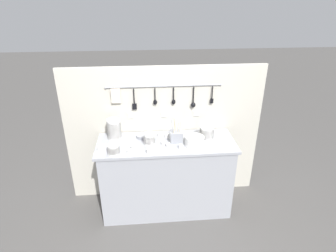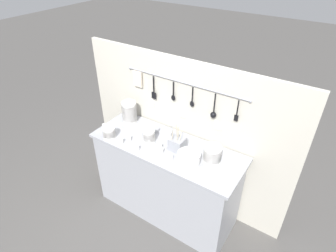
{
  "view_description": "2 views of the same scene",
  "coord_description": "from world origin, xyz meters",
  "px_view_note": "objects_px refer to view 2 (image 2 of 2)",
  "views": [
    {
      "loc": [
        -0.21,
        -2.68,
        2.41
      ],
      "look_at": [
        0.02,
        0.0,
        1.1
      ],
      "focal_mm": 30.0,
      "sensor_mm": 36.0,
      "label": 1
    },
    {
      "loc": [
        1.18,
        -1.76,
        2.57
      ],
      "look_at": [
        0.04,
        -0.03,
        1.17
      ],
      "focal_mm": 30.0,
      "sensor_mm": 36.0,
      "label": 2
    }
  ],
  "objects_px": {
    "cutlery_caddy": "(177,144)",
    "cup_edge_far": "(121,141)",
    "bowl_stack_wide_centre": "(149,136)",
    "cup_centre": "(169,134)",
    "cup_front_right": "(174,139)",
    "cup_by_caddy": "(129,138)",
    "bowl_stack_nested_right": "(129,112)",
    "bowl_stack_short_front": "(213,154)",
    "plate_stack": "(189,158)",
    "cup_mid_row": "(104,126)",
    "cup_back_right": "(161,150)",
    "bowl_stack_tall_left": "(109,133)",
    "cup_edge_near": "(160,146)",
    "cup_beside_plates": "(170,158)",
    "cup_back_left": "(137,148)"
  },
  "relations": [
    {
      "from": "cutlery_caddy",
      "to": "cup_edge_far",
      "type": "distance_m",
      "value": 0.55
    },
    {
      "from": "bowl_stack_wide_centre",
      "to": "cup_centre",
      "type": "bearing_deg",
      "value": 56.15
    },
    {
      "from": "cup_front_right",
      "to": "cup_by_caddy",
      "type": "bearing_deg",
      "value": -147.88
    },
    {
      "from": "bowl_stack_nested_right",
      "to": "cup_edge_far",
      "type": "relative_size",
      "value": 4.85
    },
    {
      "from": "bowl_stack_nested_right",
      "to": "cup_front_right",
      "type": "distance_m",
      "value": 0.59
    },
    {
      "from": "bowl_stack_wide_centre",
      "to": "cup_edge_far",
      "type": "xyz_separation_m",
      "value": [
        -0.21,
        -0.17,
        -0.04
      ]
    },
    {
      "from": "bowl_stack_short_front",
      "to": "cup_front_right",
      "type": "relative_size",
      "value": 3.33
    },
    {
      "from": "plate_stack",
      "to": "cup_centre",
      "type": "xyz_separation_m",
      "value": [
        -0.36,
        0.23,
        -0.03
      ]
    },
    {
      "from": "cup_mid_row",
      "to": "cup_front_right",
      "type": "bearing_deg",
      "value": 16.47
    },
    {
      "from": "cup_edge_far",
      "to": "cup_back_right",
      "type": "distance_m",
      "value": 0.42
    },
    {
      "from": "plate_stack",
      "to": "cup_mid_row",
      "type": "height_order",
      "value": "plate_stack"
    },
    {
      "from": "bowl_stack_tall_left",
      "to": "cup_edge_far",
      "type": "relative_size",
      "value": 2.56
    },
    {
      "from": "bowl_stack_wide_centre",
      "to": "cup_centre",
      "type": "height_order",
      "value": "bowl_stack_wide_centre"
    },
    {
      "from": "bowl_stack_short_front",
      "to": "cup_by_caddy",
      "type": "bearing_deg",
      "value": -167.74
    },
    {
      "from": "bowl_stack_wide_centre",
      "to": "cup_edge_far",
      "type": "bearing_deg",
      "value": -141.27
    },
    {
      "from": "cutlery_caddy",
      "to": "cup_edge_far",
      "type": "xyz_separation_m",
      "value": [
        -0.5,
        -0.22,
        -0.04
      ]
    },
    {
      "from": "bowl_stack_wide_centre",
      "to": "cup_mid_row",
      "type": "distance_m",
      "value": 0.53
    },
    {
      "from": "cup_edge_far",
      "to": "cup_by_caddy",
      "type": "distance_m",
      "value": 0.08
    },
    {
      "from": "bowl_stack_tall_left",
      "to": "bowl_stack_wide_centre",
      "type": "relative_size",
      "value": 0.89
    },
    {
      "from": "cup_mid_row",
      "to": "cup_edge_far",
      "type": "relative_size",
      "value": 1.0
    },
    {
      "from": "cup_edge_near",
      "to": "cup_by_caddy",
      "type": "distance_m",
      "value": 0.33
    },
    {
      "from": "bowl_stack_wide_centre",
      "to": "cup_edge_near",
      "type": "bearing_deg",
      "value": -10.4
    },
    {
      "from": "bowl_stack_short_front",
      "to": "bowl_stack_wide_centre",
      "type": "xyz_separation_m",
      "value": [
        -0.64,
        -0.08,
        -0.01
      ]
    },
    {
      "from": "cup_beside_plates",
      "to": "bowl_stack_short_front",
      "type": "bearing_deg",
      "value": 32.09
    },
    {
      "from": "cup_edge_near",
      "to": "cup_front_right",
      "type": "xyz_separation_m",
      "value": [
        0.05,
        0.17,
        0.0
      ]
    },
    {
      "from": "cup_beside_plates",
      "to": "cup_mid_row",
      "type": "bearing_deg",
      "value": 177.2
    },
    {
      "from": "cup_back_left",
      "to": "cup_by_caddy",
      "type": "distance_m",
      "value": 0.18
    },
    {
      "from": "bowl_stack_tall_left",
      "to": "cutlery_caddy",
      "type": "distance_m",
      "value": 0.69
    },
    {
      "from": "cup_front_right",
      "to": "cup_back_right",
      "type": "bearing_deg",
      "value": -90.74
    },
    {
      "from": "cup_centre",
      "to": "cup_front_right",
      "type": "relative_size",
      "value": 1.0
    },
    {
      "from": "bowl_stack_nested_right",
      "to": "cup_centre",
      "type": "distance_m",
      "value": 0.51
    },
    {
      "from": "bowl_stack_tall_left",
      "to": "cup_centre",
      "type": "relative_size",
      "value": 2.56
    },
    {
      "from": "cup_edge_near",
      "to": "cup_back_right",
      "type": "relative_size",
      "value": 1.0
    },
    {
      "from": "cup_back_left",
      "to": "bowl_stack_wide_centre",
      "type": "bearing_deg",
      "value": 84.68
    },
    {
      "from": "bowl_stack_wide_centre",
      "to": "cup_front_right",
      "type": "xyz_separation_m",
      "value": [
        0.2,
        0.14,
        -0.04
      ]
    },
    {
      "from": "bowl_stack_tall_left",
      "to": "bowl_stack_nested_right",
      "type": "xyz_separation_m",
      "value": [
        -0.02,
        0.34,
        0.06
      ]
    },
    {
      "from": "cup_by_caddy",
      "to": "cup_back_right",
      "type": "xyz_separation_m",
      "value": [
        0.37,
        0.02,
        0.0
      ]
    },
    {
      "from": "bowl_stack_short_front",
      "to": "cup_edge_near",
      "type": "xyz_separation_m",
      "value": [
        -0.49,
        -0.11,
        -0.05
      ]
    },
    {
      "from": "cutlery_caddy",
      "to": "cup_mid_row",
      "type": "relative_size",
      "value": 5.66
    },
    {
      "from": "cup_beside_plates",
      "to": "cup_by_caddy",
      "type": "bearing_deg",
      "value": 177.64
    },
    {
      "from": "bowl_stack_short_front",
      "to": "cup_centre",
      "type": "bearing_deg",
      "value": 169.89
    },
    {
      "from": "bowl_stack_wide_centre",
      "to": "cup_front_right",
      "type": "distance_m",
      "value": 0.25
    },
    {
      "from": "cup_beside_plates",
      "to": "cup_back_left",
      "type": "xyz_separation_m",
      "value": [
        -0.34,
        -0.05,
        0.0
      ]
    },
    {
      "from": "bowl_stack_nested_right",
      "to": "bowl_stack_wide_centre",
      "type": "relative_size",
      "value": 1.69
    },
    {
      "from": "bowl_stack_wide_centre",
      "to": "cutlery_caddy",
      "type": "bearing_deg",
      "value": 9.81
    },
    {
      "from": "bowl_stack_nested_right",
      "to": "cutlery_caddy",
      "type": "distance_m",
      "value": 0.69
    },
    {
      "from": "cutlery_caddy",
      "to": "cup_front_right",
      "type": "bearing_deg",
      "value": 136.45
    },
    {
      "from": "bowl_stack_short_front",
      "to": "cup_back_left",
      "type": "height_order",
      "value": "bowl_stack_short_front"
    },
    {
      "from": "bowl_stack_wide_centre",
      "to": "cup_back_right",
      "type": "distance_m",
      "value": 0.21
    },
    {
      "from": "bowl_stack_tall_left",
      "to": "cup_centre",
      "type": "distance_m",
      "value": 0.59
    }
  ]
}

